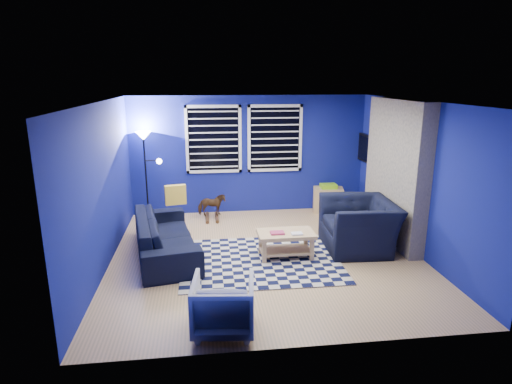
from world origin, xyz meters
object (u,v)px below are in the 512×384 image
Objects in this scene: sofa at (165,236)px; armchair_bent at (223,305)px; tv at (368,149)px; cabinet at (328,199)px; floor_lamp at (145,148)px; coffee_table at (286,239)px; armchair_big at (359,225)px; rocking_horse at (212,205)px.

armchair_bent is (0.84, -2.33, -0.01)m from sofa.
armchair_bent is at bearing -128.64° from tv.
floor_lamp is at bearing -168.09° from cabinet.
coffee_table is (1.11, 1.97, -0.01)m from armchair_bent.
sofa is (-4.08, -1.73, -1.07)m from tv.
floor_lamp is (-4.58, 0.25, 0.08)m from tv.
cabinet is at bearing 59.25° from coffee_table.
armchair_big is 3.10m from rocking_horse.
sofa is 3.89m from cabinet.
armchair_bent is (-2.43, -2.20, -0.09)m from armchair_big.
tv is at bearing 44.47° from coffee_table.
cabinet is (3.34, 1.98, -0.06)m from sofa.
tv is 3.46m from rocking_horse.
armchair_big is 0.71× the size of floor_lamp.
cabinet is at bearing -69.52° from sofa.
cabinet is 0.39× the size of floor_lamp.
tv reaches higher than coffee_table.
tv reaches higher than armchair_big.
armchair_bent is 1.02× the size of cabinet.
floor_lamp is (-3.84, -0.00, 1.21)m from cabinet.
cabinet reaches higher than coffee_table.
armchair_big is (-0.82, -1.86, -0.98)m from tv.
sofa reaches higher than rocking_horse.
armchair_big reaches higher than cabinet.
tv reaches higher than sofa.
sofa is at bearing -63.77° from armchair_bent.
armchair_big reaches higher than coffee_table.
rocking_horse is at bearing -9.94° from floor_lamp.
armchair_bent is at bearing -119.49° from coffee_table.
coffee_table is (-1.32, -0.24, -0.10)m from armchair_big.
floor_lamp is (-3.76, 2.10, 1.06)m from armchair_big.
rocking_horse is 2.55m from cabinet.
rocking_horse is (-0.03, 4.08, -0.02)m from armchair_bent.
rocking_horse is 0.31× the size of floor_lamp.
tv is 2.25m from armchair_big.
armchair_big is 4.43m from floor_lamp.
sofa reaches higher than cabinet.
coffee_table is at bearing -154.53° from rocking_horse.
armchair_bent is 4.65m from floor_lamp.
rocking_horse is at bearing -83.02° from armchair_bent.
cabinet reaches higher than rocking_horse.
sofa is at bearing 169.29° from coffee_table.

